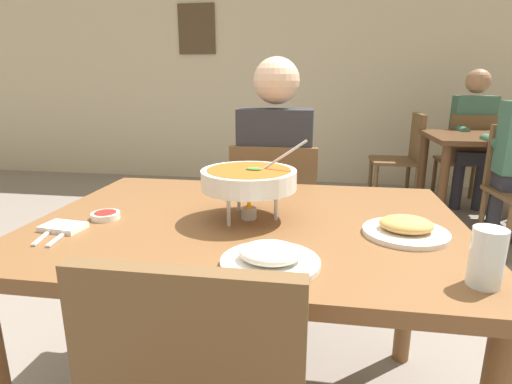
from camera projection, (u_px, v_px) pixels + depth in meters
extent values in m
cube|color=beige|center=(305.00, 55.00, 4.72)|extent=(10.00, 0.10, 3.00)
cube|color=#4C3823|center=(197.00, 29.00, 4.78)|extent=(0.44, 0.03, 0.56)
cube|color=brown|center=(249.00, 225.00, 1.31)|extent=(1.34, 0.97, 0.04)
cylinder|color=brown|center=(137.00, 265.00, 1.91)|extent=(0.07, 0.07, 0.73)
cylinder|color=brown|center=(408.00, 284.00, 1.72)|extent=(0.07, 0.07, 0.73)
cube|color=brown|center=(277.00, 226.00, 2.22)|extent=(0.44, 0.44, 0.03)
cube|color=brown|center=(273.00, 193.00, 1.96)|extent=(0.42, 0.04, 0.45)
cylinder|color=brown|center=(311.00, 252.00, 2.43)|extent=(0.04, 0.04, 0.42)
cylinder|color=brown|center=(249.00, 249.00, 2.49)|extent=(0.04, 0.04, 0.42)
cylinder|color=brown|center=(309.00, 282.00, 2.07)|extent=(0.04, 0.04, 0.42)
cylinder|color=brown|center=(236.00, 277.00, 2.12)|extent=(0.04, 0.04, 0.42)
cylinder|color=#2D2D38|center=(294.00, 261.00, 2.28)|extent=(0.10, 0.10, 0.45)
cylinder|color=#2D2D38|center=(259.00, 259.00, 2.31)|extent=(0.10, 0.10, 0.45)
cube|color=#2D2D38|center=(276.00, 214.00, 2.18)|extent=(0.32, 0.32, 0.12)
cube|color=#2D2D33|center=(275.00, 160.00, 2.02)|extent=(0.36, 0.20, 0.50)
sphere|color=beige|center=(276.00, 81.00, 1.92)|extent=(0.22, 0.22, 0.22)
cylinder|color=#2D2D33|center=(309.00, 163.00, 2.20)|extent=(0.08, 0.28, 0.08)
cylinder|color=#2D2D33|center=(251.00, 161.00, 2.25)|extent=(0.08, 0.28, 0.08)
cylinder|color=silver|center=(276.00, 205.00, 1.28)|extent=(0.01, 0.01, 0.10)
cylinder|color=silver|center=(239.00, 196.00, 1.38)|extent=(0.01, 0.01, 0.10)
cylinder|color=silver|center=(229.00, 210.00, 1.23)|extent=(0.01, 0.01, 0.10)
torus|color=silver|center=(248.00, 188.00, 1.28)|extent=(0.21, 0.21, 0.01)
cylinder|color=#B2B2B7|center=(248.00, 213.00, 1.30)|extent=(0.05, 0.05, 0.04)
cone|color=orange|center=(248.00, 204.00, 1.30)|extent=(0.02, 0.02, 0.04)
cylinder|color=white|center=(248.00, 179.00, 1.28)|extent=(0.30, 0.30, 0.06)
cylinder|color=#B75119|center=(248.00, 171.00, 1.27)|extent=(0.26, 0.26, 0.01)
ellipsoid|color=#388433|center=(254.00, 169.00, 1.26)|extent=(0.05, 0.03, 0.01)
cylinder|color=silver|center=(277.00, 160.00, 1.27)|extent=(0.18, 0.01, 0.13)
cylinder|color=white|center=(270.00, 263.00, 0.97)|extent=(0.24, 0.24, 0.01)
ellipsoid|color=white|center=(270.00, 253.00, 0.97)|extent=(0.15, 0.13, 0.04)
cylinder|color=white|center=(405.00, 233.00, 1.17)|extent=(0.24, 0.24, 0.01)
ellipsoid|color=tan|center=(406.00, 224.00, 1.16)|extent=(0.15, 0.13, 0.04)
cylinder|color=white|center=(106.00, 216.00, 1.31)|extent=(0.09, 0.09, 0.02)
cylinder|color=maroon|center=(105.00, 213.00, 1.30)|extent=(0.07, 0.07, 0.01)
cube|color=white|center=(63.00, 227.00, 1.21)|extent=(0.13, 0.09, 0.02)
cube|color=silver|center=(46.00, 234.00, 1.17)|extent=(0.05, 0.17, 0.01)
cube|color=silver|center=(62.00, 235.00, 1.16)|extent=(0.04, 0.17, 0.01)
cylinder|color=silver|center=(487.00, 257.00, 0.86)|extent=(0.07, 0.07, 0.13)
cylinder|color=#4C331E|center=(485.00, 266.00, 0.87)|extent=(0.06, 0.06, 0.08)
cube|color=#51331C|center=(493.00, 138.00, 3.34)|extent=(1.00, 0.80, 0.04)
cylinder|color=#51331C|center=(442.00, 191.00, 3.18)|extent=(0.07, 0.07, 0.73)
cylinder|color=#51331C|center=(422.00, 173.00, 3.83)|extent=(0.07, 0.07, 0.73)
cube|color=brown|center=(462.00, 161.00, 4.04)|extent=(0.44, 0.44, 0.03)
cube|color=brown|center=(472.00, 140.00, 3.79)|extent=(0.42, 0.04, 0.45)
cylinder|color=brown|center=(472.00, 179.00, 4.25)|extent=(0.04, 0.04, 0.42)
cylinder|color=brown|center=(434.00, 178.00, 4.31)|extent=(0.04, 0.04, 0.42)
cylinder|color=brown|center=(486.00, 188.00, 3.89)|extent=(0.04, 0.04, 0.42)
cylinder|color=brown|center=(444.00, 187.00, 3.94)|extent=(0.04, 0.04, 0.42)
cylinder|color=brown|center=(508.00, 234.00, 2.72)|extent=(0.04, 0.04, 0.42)
cylinder|color=brown|center=(482.00, 216.00, 3.09)|extent=(0.04, 0.04, 0.42)
cube|color=brown|center=(394.00, 161.00, 4.05)|extent=(0.45, 0.45, 0.03)
cube|color=brown|center=(417.00, 137.00, 3.96)|extent=(0.05, 0.42, 0.45)
cylinder|color=brown|center=(370.00, 178.00, 4.32)|extent=(0.04, 0.04, 0.42)
cylinder|color=brown|center=(375.00, 187.00, 3.95)|extent=(0.04, 0.04, 0.42)
cylinder|color=brown|center=(407.00, 179.00, 4.27)|extent=(0.04, 0.04, 0.42)
cylinder|color=brown|center=(416.00, 188.00, 3.90)|extent=(0.04, 0.04, 0.42)
cylinder|color=#2D2D38|center=(457.00, 186.00, 3.91)|extent=(0.10, 0.10, 0.45)
cylinder|color=#2D2D38|center=(479.00, 187.00, 3.88)|extent=(0.10, 0.10, 0.45)
cube|color=#2D2D38|center=(471.00, 156.00, 3.86)|extent=(0.32, 0.32, 0.12)
cube|color=#3D6B56|center=(472.00, 123.00, 3.85)|extent=(0.36, 0.20, 0.50)
sphere|color=#A57756|center=(478.00, 81.00, 3.75)|extent=(0.22, 0.22, 0.22)
cylinder|color=#3D6B56|center=(461.00, 130.00, 3.70)|extent=(0.08, 0.28, 0.08)
cylinder|color=#3D6B56|center=(498.00, 131.00, 3.65)|extent=(0.08, 0.28, 0.08)
cylinder|color=#2D2D38|center=(494.00, 215.00, 3.07)|extent=(0.10, 0.10, 0.45)
cylinder|color=#3D6B56|center=(492.00, 141.00, 3.01)|extent=(0.08, 0.28, 0.08)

